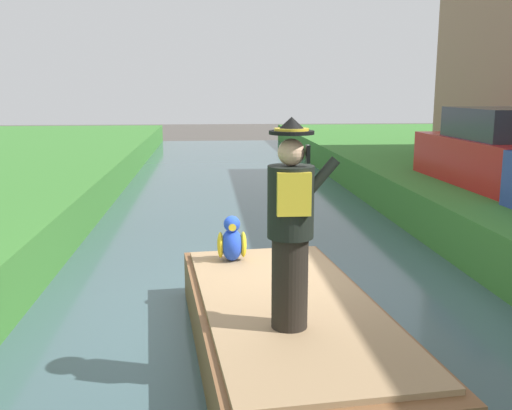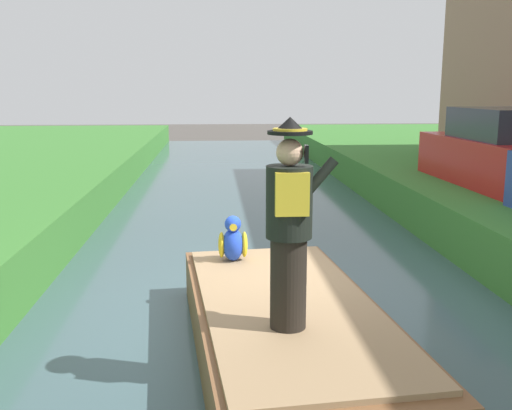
{
  "view_description": "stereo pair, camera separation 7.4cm",
  "coord_description": "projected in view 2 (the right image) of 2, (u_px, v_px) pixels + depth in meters",
  "views": [
    {
      "loc": [
        -0.79,
        -6.65,
        2.79
      ],
      "look_at": [
        -0.28,
        -0.78,
        1.61
      ],
      "focal_mm": 40.97,
      "sensor_mm": 36.0,
      "label": 1
    },
    {
      "loc": [
        -0.72,
        -6.66,
        2.79
      ],
      "look_at": [
        -0.28,
        -0.78,
        1.61
      ],
      "focal_mm": 40.97,
      "sensor_mm": 36.0,
      "label": 2
    }
  ],
  "objects": [
    {
      "name": "parked_car_red",
      "position": [
        499.0,
        153.0,
        11.51
      ],
      "size": [
        1.79,
        4.04,
        1.5
      ],
      "color": "red",
      "rests_on": "grass_bank_far"
    },
    {
      "name": "parrot_plush",
      "position": [
        233.0,
        241.0,
        7.13
      ],
      "size": [
        0.36,
        0.35,
        0.57
      ],
      "color": "blue",
      "rests_on": "boat"
    },
    {
      "name": "person_pirate",
      "position": [
        289.0,
        226.0,
        5.0
      ],
      "size": [
        0.61,
        0.42,
        1.85
      ],
      "rotation": [
        0.0,
        0.0,
        0.22
      ],
      "color": "black",
      "rests_on": "boat"
    },
    {
      "name": "boat",
      "position": [
        287.0,
        330.0,
        5.89
      ],
      "size": [
        2.2,
        4.35,
        0.61
      ],
      "color": "brown",
      "rests_on": "canal_water"
    },
    {
      "name": "ground_plane",
      "position": [
        275.0,
        322.0,
        7.11
      ],
      "size": [
        80.0,
        80.0,
        0.0
      ],
      "primitive_type": "plane",
      "color": "#4C4742"
    },
    {
      "name": "canal_water",
      "position": [
        275.0,
        318.0,
        7.1
      ],
      "size": [
        6.02,
        48.0,
        0.1
      ],
      "primitive_type": "cube",
      "color": "#3D565B",
      "rests_on": "ground"
    }
  ]
}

